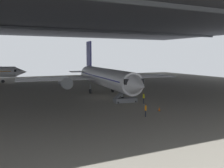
{
  "coord_description": "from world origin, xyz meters",
  "views": [
    {
      "loc": [
        -19.41,
        -42.1,
        7.46
      ],
      "look_at": [
        0.79,
        -0.73,
        2.46
      ],
      "focal_mm": 41.81,
      "sensor_mm": 36.0,
      "label": 1
    }
  ],
  "objects": [
    {
      "name": "ground_plane",
      "position": [
        0.0,
        0.0,
        0.0
      ],
      "size": [
        110.0,
        110.0,
        0.0
      ],
      "primitive_type": "plane",
      "color": "gray"
    },
    {
      "name": "crew_worker_by_stairs",
      "position": [
        2.71,
        -8.08,
        0.98
      ],
      "size": [
        0.33,
        0.52,
        1.72
      ],
      "color": "#232838",
      "rests_on": "ground_plane"
    },
    {
      "name": "boarding_stairs",
      "position": [
        0.75,
        -5.82,
        0.72
      ],
      "size": [
        4.19,
        1.9,
        4.51
      ],
      "color": "slate",
      "rests_on": "ground_plane"
    },
    {
      "name": "airplane_main",
      "position": [
        1.29,
        3.65,
        3.32
      ],
      "size": [
        33.07,
        34.06,
        10.77
      ],
      "color": "white",
      "rests_on": "ground_plane"
    },
    {
      "name": "hangar_structure",
      "position": [
        -0.1,
        13.79,
        15.6
      ],
      "size": [
        121.0,
        99.0,
        16.25
      ],
      "color": "#4C4F54",
      "rests_on": "ground_plane"
    },
    {
      "name": "baggage_tug",
      "position": [
        7.55,
        11.44,
        0.53
      ],
      "size": [
        1.68,
        2.4,
        0.9
      ],
      "color": "yellow",
      "rests_on": "ground_plane"
    },
    {
      "name": "crew_worker_near_nose",
      "position": [
        -1.91,
        -15.67,
        0.9
      ],
      "size": [
        0.38,
        0.47,
        1.58
      ],
      "color": "#232838",
      "rests_on": "ground_plane"
    },
    {
      "name": "traffic_cone_orange",
      "position": [
        1.56,
        -13.76,
        0.29
      ],
      "size": [
        0.36,
        0.36,
        0.6
      ],
      "color": "black",
      "rests_on": "ground_plane"
    }
  ]
}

